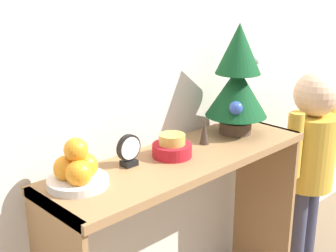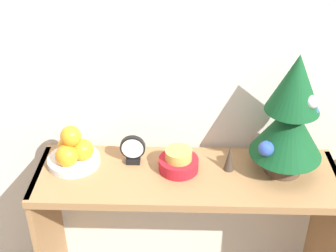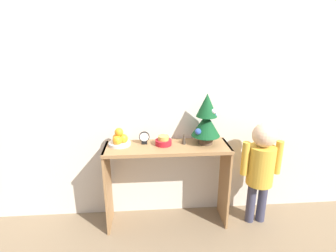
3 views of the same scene
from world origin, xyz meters
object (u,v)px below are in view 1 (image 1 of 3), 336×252
Objects in this scene: singing_bowl at (172,147)px; figurine at (204,132)px; mini_tree at (238,79)px; desk_clock at (129,151)px; child_figure at (311,148)px; fruit_bowl at (77,170)px.

figurine is at bearing 1.87° from singing_bowl.
mini_tree is 0.43m from singing_bowl.
figurine is at bearing -5.52° from desk_clock.
fruit_bowl is at bearing 175.30° from child_figure.
mini_tree is 0.27m from figurine.
mini_tree is at bearing -1.60° from fruit_bowl.
figurine is 0.74m from child_figure.
fruit_bowl is 0.19× the size of child_figure.
desk_clock is at bearing 3.39° from fruit_bowl.
fruit_bowl is at bearing 176.03° from singing_bowl.
fruit_bowl is (-0.77, 0.02, -0.18)m from mini_tree.
mini_tree is at bearing -3.60° from desk_clock.
desk_clock is 0.36m from figurine.
fruit_bowl is at bearing 177.90° from figurine.
singing_bowl is 0.15× the size of child_figure.
singing_bowl is 0.18m from desk_clock.
mini_tree is 4.67× the size of figurine.
singing_bowl is 0.18m from figurine.
mini_tree is 3.13× the size of singing_bowl.
fruit_bowl is 1.98× the size of figurine.
child_figure is at bearing -9.36° from mini_tree.
child_figure is (1.28, -0.11, -0.23)m from fruit_bowl.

